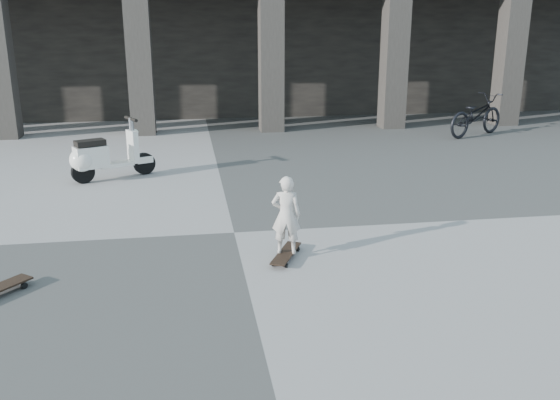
{
  "coord_description": "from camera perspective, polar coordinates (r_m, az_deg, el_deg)",
  "views": [
    {
      "loc": [
        -0.62,
        -8.19,
        2.93
      ],
      "look_at": [
        0.59,
        -0.61,
        0.65
      ],
      "focal_mm": 38.0,
      "sensor_mm": 36.0,
      "label": 1
    }
  ],
  "objects": [
    {
      "name": "ground",
      "position": [
        8.72,
        -4.44,
        -3.14
      ],
      "size": [
        90.0,
        90.0,
        0.0
      ],
      "primitive_type": "plane",
      "color": "#464643",
      "rests_on": "ground"
    },
    {
      "name": "colonnade",
      "position": [
        21.96,
        -7.76,
        16.68
      ],
      "size": [
        28.0,
        8.82,
        6.0
      ],
      "color": "black",
      "rests_on": "ground"
    },
    {
      "name": "longboard",
      "position": [
        7.73,
        0.59,
        -5.2
      ],
      "size": [
        0.54,
        0.84,
        0.08
      ],
      "rotation": [
        0.0,
        0.0,
        1.13
      ],
      "color": "black",
      "rests_on": "ground"
    },
    {
      "name": "child",
      "position": [
        7.55,
        0.6,
        -1.46
      ],
      "size": [
        0.42,
        0.32,
        1.03
      ],
      "primitive_type": "imported",
      "rotation": [
        0.0,
        0.0,
        2.94
      ],
      "color": "beige",
      "rests_on": "longboard"
    },
    {
      "name": "scooter",
      "position": [
        11.98,
        -17.05,
        3.96
      ],
      "size": [
        1.57,
        0.94,
        1.18
      ],
      "rotation": [
        0.0,
        0.0,
        0.45
      ],
      "color": "black",
      "rests_on": "ground"
    },
    {
      "name": "bicycle",
      "position": [
        17.08,
        18.35,
        7.76
      ],
      "size": [
        2.25,
        1.68,
        1.13
      ],
      "primitive_type": "imported",
      "rotation": [
        0.0,
        0.0,
        2.07
      ],
      "color": "black",
      "rests_on": "ground"
    }
  ]
}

